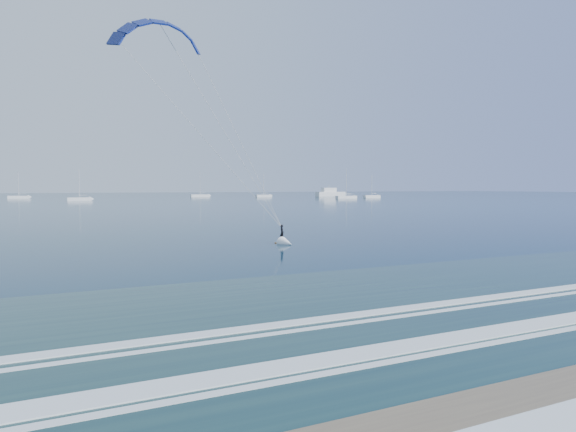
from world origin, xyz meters
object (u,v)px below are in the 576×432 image
(motor_yacht, at_px, (330,193))
(sailboat_4, at_px, (200,196))
(sailboat_3, at_px, (79,199))
(sailboat_5, at_px, (264,196))
(sailboat_6, at_px, (346,197))
(kitesurfer_rig, at_px, (225,134))
(sailboat_7, at_px, (372,196))
(sailboat_2, at_px, (19,197))

(motor_yacht, relative_size, sailboat_4, 1.25)
(sailboat_3, height_order, sailboat_5, sailboat_3)
(motor_yacht, relative_size, sailboat_6, 1.26)
(motor_yacht, distance_m, sailboat_4, 67.63)
(motor_yacht, height_order, sailboat_6, sailboat_6)
(kitesurfer_rig, xyz_separation_m, sailboat_7, (122.00, 153.70, -8.59))
(sailboat_6, bearing_deg, kitesurfer_rig, -125.32)
(kitesurfer_rig, bearing_deg, sailboat_3, 90.32)
(sailboat_2, bearing_deg, kitesurfer_rig, -83.98)
(sailboat_3, distance_m, sailboat_7, 122.96)
(sailboat_3, relative_size, sailboat_6, 0.89)
(sailboat_3, relative_size, sailboat_4, 0.88)
(kitesurfer_rig, distance_m, sailboat_2, 207.53)
(motor_yacht, xyz_separation_m, sailboat_4, (-66.10, 14.30, -1.06))
(sailboat_3, height_order, sailboat_6, sailboat_6)
(motor_yacht, distance_m, sailboat_3, 129.92)
(sailboat_3, bearing_deg, sailboat_5, 19.67)
(sailboat_3, bearing_deg, sailboat_4, 40.51)
(kitesurfer_rig, relative_size, sailboat_3, 1.60)
(sailboat_6, bearing_deg, sailboat_5, 116.74)
(kitesurfer_rig, relative_size, sailboat_6, 1.42)
(sailboat_4, bearing_deg, sailboat_6, -52.84)
(motor_yacht, bearing_deg, kitesurfer_rig, -122.55)
(sailboat_3, distance_m, sailboat_6, 105.79)
(sailboat_3, bearing_deg, sailboat_6, -6.01)
(sailboat_3, distance_m, sailboat_5, 89.66)
(motor_yacht, distance_m, sailboat_6, 50.93)
(motor_yacht, bearing_deg, sailboat_2, 175.30)
(sailboat_2, relative_size, sailboat_4, 0.88)
(sailboat_2, bearing_deg, sailboat_4, 1.66)
(sailboat_2, distance_m, sailboat_6, 139.19)
(sailboat_6, bearing_deg, sailboat_7, 20.10)
(sailboat_3, bearing_deg, sailboat_2, 113.54)
(motor_yacht, xyz_separation_m, sailboat_2, (-145.72, 11.99, -1.07))
(sailboat_6, bearing_deg, motor_yacht, 67.31)
(sailboat_6, relative_size, sailboat_7, 1.23)
(sailboat_4, height_order, sailboat_6, sailboat_4)
(kitesurfer_rig, relative_size, sailboat_5, 1.68)
(kitesurfer_rig, relative_size, sailboat_2, 1.60)
(motor_yacht, relative_size, sailboat_7, 1.55)
(sailboat_3, distance_m, sailboat_4, 77.28)
(kitesurfer_rig, relative_size, motor_yacht, 1.13)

